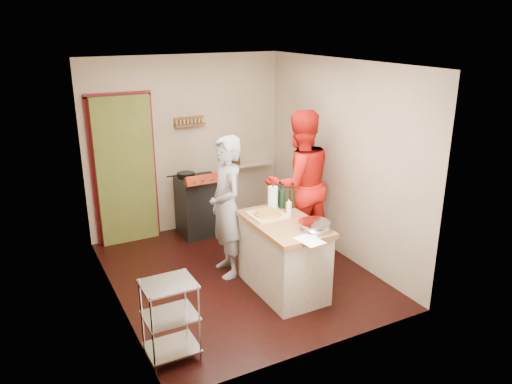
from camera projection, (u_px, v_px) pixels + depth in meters
floor at (239, 273)px, 6.34m from camera, size 3.50×3.50×0.00m
back_wall at (144, 161)px, 7.18m from camera, size 3.00×0.44×2.60m
left_wall at (109, 195)px, 5.26m from camera, size 0.04×3.50×2.60m
right_wall at (340, 160)px, 6.57m from camera, size 0.04×3.50×2.60m
ceiling at (236, 62)px, 5.49m from camera, size 3.00×3.50×0.02m
stove at (200, 205)px, 7.40m from camera, size 0.60×0.63×1.00m
wire_shelving at (170, 317)px, 4.63m from camera, size 0.48×0.40×0.80m
island at (284, 254)px, 5.80m from camera, size 0.70×1.32×1.19m
person_stripe at (227, 207)px, 6.08m from camera, size 0.49×0.69×1.77m
person_red at (299, 184)px, 6.62m from camera, size 1.00×0.80×1.97m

